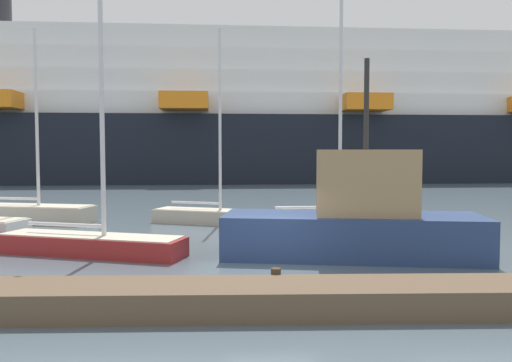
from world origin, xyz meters
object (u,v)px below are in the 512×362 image
fishing_boat_1 (356,219)px  cruise_ship (188,117)px  sailboat_3 (91,239)px  sailboat_6 (30,212)px  sailboat_5 (212,214)px  sailboat_2 (328,219)px

fishing_boat_1 → cruise_ship: cruise_ship is taller
sailboat_3 → sailboat_6: 9.78m
sailboat_3 → cruise_ship: size_ratio=0.08×
sailboat_6 → cruise_ship: bearing=96.7°
sailboat_6 → cruise_ship: (3.87, 38.03, 7.27)m
sailboat_5 → fishing_boat_1: sailboat_5 is taller
sailboat_3 → fishing_boat_1: 9.00m
sailboat_2 → sailboat_6: 14.78m
fishing_boat_1 → cruise_ship: size_ratio=0.06×
sailboat_2 → sailboat_5: size_ratio=1.28×
sailboat_2 → sailboat_5: bearing=147.4°
sailboat_2 → fishing_boat_1: size_ratio=1.37×
sailboat_2 → sailboat_3: (-8.94, -4.68, -0.00)m
fishing_boat_1 → cruise_ship: (-10.50, 46.79, 6.54)m
sailboat_3 → fishing_boat_1: size_ratio=1.26×
sailboat_5 → sailboat_6: bearing=-165.1°
sailboat_6 → cruise_ship: cruise_ship is taller
sailboat_2 → fishing_boat_1: 5.35m
sailboat_5 → cruise_ship: (-5.22, 38.73, 7.33)m
sailboat_5 → fishing_boat_1: 9.67m
sailboat_2 → cruise_ship: size_ratio=0.09×
sailboat_2 → sailboat_3: sailboat_2 is taller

